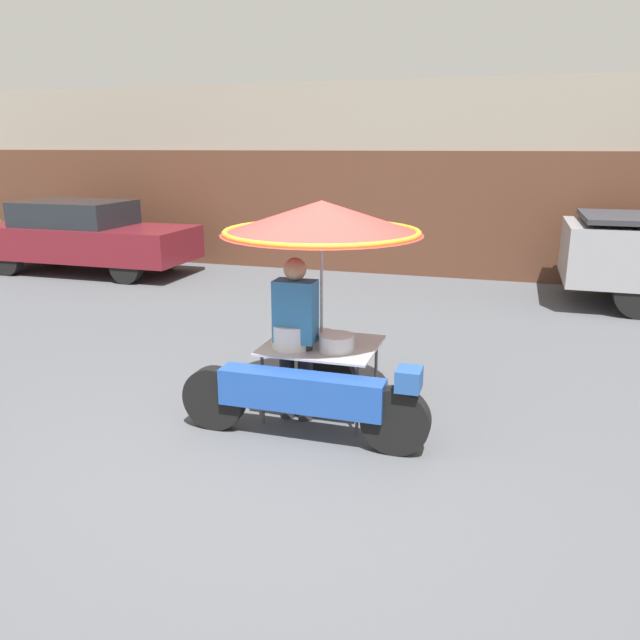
% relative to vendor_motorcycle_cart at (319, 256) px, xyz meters
% --- Properties ---
extents(ground_plane, '(36.00, 36.00, 0.00)m').
position_rel_vendor_motorcycle_cart_xyz_m(ground_plane, '(-0.06, -0.64, -1.55)').
color(ground_plane, '#4C4F54').
extents(shopfront_building, '(28.00, 2.06, 3.70)m').
position_rel_vendor_motorcycle_cart_xyz_m(shopfront_building, '(-0.06, 7.97, 0.29)').
color(shopfront_building, gray).
rests_on(shopfront_building, ground).
extents(vendor_motorcycle_cart, '(2.24, 1.82, 2.03)m').
position_rel_vendor_motorcycle_cart_xyz_m(vendor_motorcycle_cart, '(0.00, 0.00, 0.00)').
color(vendor_motorcycle_cart, black).
rests_on(vendor_motorcycle_cart, ground).
extents(vendor_person, '(0.38, 0.22, 1.54)m').
position_rel_vendor_motorcycle_cart_xyz_m(vendor_person, '(-0.19, -0.10, -0.69)').
color(vendor_person, '#2D2D33').
rests_on(vendor_person, ground).
extents(parked_car, '(4.38, 1.67, 1.43)m').
position_rel_vendor_motorcycle_cart_xyz_m(parked_car, '(-6.59, 5.33, -0.80)').
color(parked_car, black).
rests_on(parked_car, ground).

